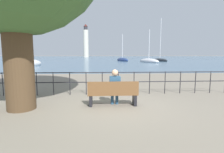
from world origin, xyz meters
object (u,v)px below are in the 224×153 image
(sailboat_1, at_px, (30,64))
(harbor_lighthouse, at_px, (86,42))
(seated_person_left, at_px, (115,86))
(sailboat_4, at_px, (149,61))
(park_bench, at_px, (113,94))
(sailboat_0, at_px, (122,60))
(sailboat_3, at_px, (160,60))

(sailboat_1, height_order, harbor_lighthouse, harbor_lighthouse)
(seated_person_left, height_order, sailboat_4, sailboat_4)
(park_bench, height_order, sailboat_0, sailboat_0)
(park_bench, height_order, seated_person_left, seated_person_left)
(sailboat_1, xyz_separation_m, sailboat_4, (23.88, 12.70, -0.03))
(park_bench, relative_size, seated_person_left, 1.37)
(harbor_lighthouse, bearing_deg, park_bench, -84.76)
(sailboat_1, bearing_deg, sailboat_0, 62.24)
(sailboat_0, xyz_separation_m, sailboat_1, (-18.44, -22.49, 0.01))
(seated_person_left, xyz_separation_m, sailboat_0, (5.90, 46.53, -0.39))
(park_bench, height_order, sailboat_4, sailboat_4)
(harbor_lighthouse, bearing_deg, sailboat_0, -78.48)
(park_bench, distance_m, sailboat_3, 48.49)
(sailboat_0, bearing_deg, sailboat_1, -145.29)
(sailboat_1, distance_m, sailboat_3, 36.45)
(park_bench, bearing_deg, seated_person_left, 45.12)
(sailboat_0, height_order, sailboat_3, sailboat_3)
(park_bench, xyz_separation_m, sailboat_4, (11.41, 36.81, -0.12))
(sailboat_0, bearing_deg, sailboat_3, -22.27)
(park_bench, relative_size, harbor_lighthouse, 0.07)
(sailboat_1, bearing_deg, harbor_lighthouse, 101.68)
(park_bench, bearing_deg, sailboat_4, 72.78)
(park_bench, bearing_deg, sailboat_1, 117.35)
(sailboat_1, height_order, sailboat_3, sailboat_3)
(sailboat_4, bearing_deg, sailboat_3, 43.43)
(seated_person_left, distance_m, sailboat_4, 38.45)
(sailboat_4, bearing_deg, sailboat_1, -164.74)
(seated_person_left, bearing_deg, sailboat_0, 82.77)
(sailboat_3, bearing_deg, sailboat_0, 166.76)
(sailboat_0, distance_m, sailboat_1, 29.09)
(sailboat_1, bearing_deg, sailboat_4, 39.60)
(seated_person_left, xyz_separation_m, sailboat_3, (17.06, 45.29, -0.40))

